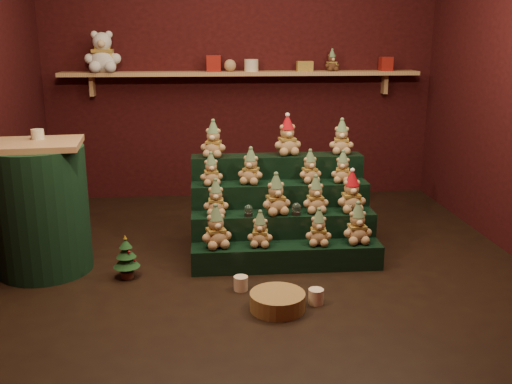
{
  "coord_description": "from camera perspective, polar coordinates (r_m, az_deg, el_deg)",
  "views": [
    {
      "loc": [
        -0.35,
        -3.97,
        1.65
      ],
      "look_at": [
        0.01,
        0.25,
        0.5
      ],
      "focal_mm": 40.0,
      "sensor_mm": 36.0,
      "label": 1
    }
  ],
  "objects": [
    {
      "name": "ground",
      "position": [
        4.31,
        0.19,
        -7.31
      ],
      "size": [
        4.0,
        4.0,
        0.0
      ],
      "primitive_type": "plane",
      "color": "black",
      "rests_on": "ground"
    },
    {
      "name": "back_wall",
      "position": [
        6.03,
        -1.54,
        12.82
      ],
      "size": [
        4.0,
        0.1,
        2.8
      ],
      "primitive_type": "cube",
      "color": "black",
      "rests_on": "ground"
    },
    {
      "name": "front_wall",
      "position": [
        1.97,
        5.5,
        7.77
      ],
      "size": [
        4.0,
        0.1,
        2.8
      ],
      "primitive_type": "cube",
      "color": "black",
      "rests_on": "ground"
    },
    {
      "name": "back_shelf",
      "position": [
        5.86,
        -1.43,
        11.72
      ],
      "size": [
        3.6,
        0.26,
        0.24
      ],
      "color": "tan",
      "rests_on": "ground"
    },
    {
      "name": "riser_tier_front",
      "position": [
        4.23,
        3.1,
        -6.48
      ],
      "size": [
        1.4,
        0.22,
        0.18
      ],
      "primitive_type": "cube",
      "color": "black",
      "rests_on": "ground"
    },
    {
      "name": "riser_tier_midfront",
      "position": [
        4.4,
        2.73,
        -4.33
      ],
      "size": [
        1.4,
        0.22,
        0.36
      ],
      "primitive_type": "cube",
      "color": "black",
      "rests_on": "ground"
    },
    {
      "name": "riser_tier_midback",
      "position": [
        4.58,
        2.39,
        -2.36
      ],
      "size": [
        1.4,
        0.22,
        0.54
      ],
      "primitive_type": "cube",
      "color": "black",
      "rests_on": "ground"
    },
    {
      "name": "riser_tier_back",
      "position": [
        4.76,
        2.07,
        -0.53
      ],
      "size": [
        1.4,
        0.22,
        0.72
      ],
      "primitive_type": "cube",
      "color": "black",
      "rests_on": "ground"
    },
    {
      "name": "teddy_0",
      "position": [
        4.12,
        -4.03,
        -3.47
      ],
      "size": [
        0.27,
        0.25,
        0.31
      ],
      "primitive_type": null,
      "rotation": [
        0.0,
        0.0,
        0.28
      ],
      "color": "tan",
      "rests_on": "riser_tier_front"
    },
    {
      "name": "teddy_1",
      "position": [
        4.14,
        0.42,
        -3.71
      ],
      "size": [
        0.21,
        0.19,
        0.26
      ],
      "primitive_type": null,
      "rotation": [
        0.0,
        0.0,
        -0.17
      ],
      "color": "tan",
      "rests_on": "riser_tier_front"
    },
    {
      "name": "teddy_2",
      "position": [
        4.19,
        6.27,
        -3.51
      ],
      "size": [
        0.21,
        0.19,
        0.27
      ],
      "primitive_type": null,
      "rotation": [
        0.0,
        0.0,
        -0.09
      ],
      "color": "tan",
      "rests_on": "riser_tier_front"
    },
    {
      "name": "teddy_3",
      "position": [
        4.27,
        10.1,
        -3.08
      ],
      "size": [
        0.23,
        0.21,
        0.3
      ],
      "primitive_type": null,
      "rotation": [
        0.0,
        0.0,
        0.06
      ],
      "color": "tan",
      "rests_on": "riser_tier_front"
    },
    {
      "name": "teddy_4",
      "position": [
        4.28,
        -4.04,
        -0.54
      ],
      "size": [
        0.19,
        0.17,
        0.26
      ],
      "primitive_type": null,
      "rotation": [
        0.0,
        0.0,
        -0.0
      ],
      "color": "tan",
      "rests_on": "riser_tier_midfront"
    },
    {
      "name": "teddy_5",
      "position": [
        4.28,
        2.0,
        -0.22
      ],
      "size": [
        0.26,
        0.24,
        0.31
      ],
      "primitive_type": null,
      "rotation": [
        0.0,
        0.0,
        0.23
      ],
      "color": "tan",
      "rests_on": "riser_tier_midfront"
    },
    {
      "name": "teddy_6",
      "position": [
        4.35,
        5.97,
        -0.24
      ],
      "size": [
        0.21,
        0.19,
        0.28
      ],
      "primitive_type": null,
      "rotation": [
        0.0,
        0.0,
        0.08
      ],
      "color": "tan",
      "rests_on": "riser_tier_midfront"
    },
    {
      "name": "teddy_7",
      "position": [
        4.4,
        9.52,
        0.02
      ],
      "size": [
        0.23,
        0.21,
        0.31
      ],
      "primitive_type": null,
      "rotation": [
        0.0,
        0.0,
        0.06
      ],
      "color": "tan",
      "rests_on": "riser_tier_midfront"
    },
    {
      "name": "teddy_8",
      "position": [
        4.44,
        -4.51,
        2.3
      ],
      "size": [
        0.2,
        0.18,
        0.25
      ],
      "primitive_type": null,
      "rotation": [
        0.0,
        0.0,
        0.13
      ],
      "color": "tan",
      "rests_on": "riser_tier_midback"
    },
    {
      "name": "teddy_9",
      "position": [
        4.46,
        -0.52,
        2.6
      ],
      "size": [
        0.25,
        0.24,
        0.28
      ],
      "primitive_type": null,
      "rotation": [
        0.0,
        0.0,
        -0.37
      ],
      "color": "tan",
      "rests_on": "riser_tier_midback"
    },
    {
      "name": "teddy_10",
      "position": [
        4.52,
        5.41,
        2.55
      ],
      "size": [
        0.21,
        0.2,
        0.25
      ],
      "primitive_type": null,
      "rotation": [
        0.0,
        0.0,
        0.2
      ],
      "color": "tan",
      "rests_on": "riser_tier_midback"
    },
    {
      "name": "teddy_11",
      "position": [
        4.55,
        8.67,
        2.49
      ],
      "size": [
        0.21,
        0.2,
        0.25
      ],
      "primitive_type": null,
      "rotation": [
        0.0,
        0.0,
        -0.27
      ],
      "color": "tan",
      "rests_on": "riser_tier_midback"
    },
    {
      "name": "teddy_12",
      "position": [
        4.6,
        -4.29,
        5.31
      ],
      "size": [
        0.24,
        0.23,
        0.29
      ],
      "primitive_type": null,
      "rotation": [
        0.0,
        0.0,
        -0.22
      ],
      "color": "tan",
      "rests_on": "riser_tier_back"
    },
    {
      "name": "teddy_13",
      "position": [
        4.68,
        3.14,
        5.64
      ],
      "size": [
        0.25,
        0.23,
        0.31
      ],
      "primitive_type": null,
      "rotation": [
        0.0,
        0.0,
        0.16
      ],
      "color": "tan",
      "rests_on": "riser_tier_back"
    },
    {
      "name": "teddy_14",
      "position": [
        4.76,
        8.55,
        5.48
      ],
      "size": [
        0.22,
        0.21,
        0.28
      ],
      "primitive_type": null,
      "rotation": [
        0.0,
        0.0,
        -0.15
      ],
      "color": "tan",
      "rests_on": "riser_tier_back"
    },
    {
      "name": "snow_globe_a",
      "position": [
        4.25,
        -0.76,
        -1.85
      ],
      "size": [
        0.07,
        0.07,
        0.09
      ],
      "color": "black",
      "rests_on": "riser_tier_midfront"
    },
    {
      "name": "snow_globe_b",
      "position": [
        4.29,
        4.05,
        -1.69
      ],
      "size": [
        0.07,
        0.07,
        0.09
      ],
      "color": "black",
      "rests_on": "riser_tier_midfront"
    },
    {
      "name": "snow_globe_c",
      "position": [
        4.37,
        9.33,
        -1.64
      ],
      "size": [
        0.06,
        0.06,
        0.08
      ],
      "color": "black",
      "rests_on": "riser_tier_midfront"
    },
    {
      "name": "side_table",
      "position": [
        4.36,
        -20.71,
        -1.52
      ],
      "size": [
        0.67,
        0.66,
        0.95
      ],
      "rotation": [
        0.0,
        0.0,
        0.11
      ],
      "color": "tan",
      "rests_on": "ground"
    },
    {
      "name": "table_ornament",
      "position": [
        4.34,
        -21.01,
        5.42
      ],
      "size": [
        0.09,
        0.09,
        0.07
      ],
      "primitive_type": "cylinder",
      "color": "beige",
      "rests_on": "side_table"
    },
    {
      "name": "mini_christmas_tree",
      "position": [
        4.15,
        -12.84,
        -6.36
      ],
      "size": [
        0.19,
        0.19,
        0.32
      ],
      "rotation": [
        0.0,
        0.0,
        0.03
      ],
      "color": "#4B261A",
      "rests_on": "ground"
    },
    {
      "name": "mug_left",
      "position": [
        3.89,
        -1.53,
        -9.11
      ],
      "size": [
        0.1,
        0.1,
        0.1
      ],
      "primitive_type": "cylinder",
      "color": "beige",
      "rests_on": "ground"
    },
    {
      "name": "mug_right",
      "position": [
        3.73,
        6.02,
        -10.34
      ],
      "size": [
        0.1,
        0.1,
        0.1
      ],
      "primitive_type": "cylinder",
      "color": "beige",
      "rests_on": "ground"
    },
    {
      "name": "wicker_basket",
      "position": [
        3.64,
        2.16,
        -10.85
      ],
      "size": [
        0.4,
        0.4,
        0.11
      ],
      "primitive_type": "cylinder",
      "rotation": [
        0.0,
        0.0,
        -0.17
      ],
      "color": "olive",
      "rests_on": "ground"
    },
    {
      "name": "white_bear",
      "position": [
        5.9,
        -15.11,
        13.88
      ],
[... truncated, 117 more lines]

